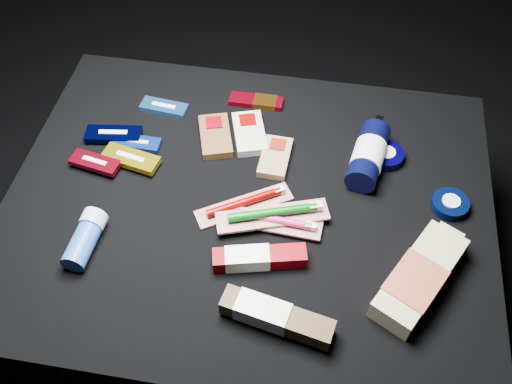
% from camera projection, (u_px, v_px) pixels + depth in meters
% --- Properties ---
extents(ground, '(3.00, 3.00, 0.00)m').
position_uv_depth(ground, '(250.00, 295.00, 1.47)').
color(ground, black).
rests_on(ground, ground).
extents(cloth_table, '(0.98, 0.78, 0.40)m').
position_uv_depth(cloth_table, '(249.00, 254.00, 1.31)').
color(cloth_table, black).
rests_on(cloth_table, ground).
extents(luna_bar_0, '(0.11, 0.05, 0.01)m').
position_uv_depth(luna_bar_0, '(164.00, 107.00, 1.31)').
color(luna_bar_0, blue).
rests_on(luna_bar_0, cloth_table).
extents(luna_bar_1, '(0.10, 0.04, 0.01)m').
position_uv_depth(luna_bar_1, '(137.00, 143.00, 1.24)').
color(luna_bar_1, '#143DAC').
rests_on(luna_bar_1, cloth_table).
extents(luna_bar_2, '(0.13, 0.06, 0.02)m').
position_uv_depth(luna_bar_2, '(114.00, 134.00, 1.25)').
color(luna_bar_2, black).
rests_on(luna_bar_2, cloth_table).
extents(luna_bar_3, '(0.13, 0.07, 0.02)m').
position_uv_depth(luna_bar_3, '(131.00, 159.00, 1.20)').
color(luna_bar_3, '#B9A411').
rests_on(luna_bar_3, cloth_table).
extents(luna_bar_4, '(0.11, 0.06, 0.01)m').
position_uv_depth(luna_bar_4, '(95.00, 163.00, 1.19)').
color(luna_bar_4, maroon).
rests_on(luna_bar_4, cloth_table).
extents(clif_bar_0, '(0.10, 0.13, 0.02)m').
position_uv_depth(clif_bar_0, '(215.00, 134.00, 1.25)').
color(clif_bar_0, brown).
rests_on(clif_bar_0, cloth_table).
extents(clif_bar_1, '(0.10, 0.13, 0.02)m').
position_uv_depth(clif_bar_1, '(249.00, 132.00, 1.26)').
color(clif_bar_1, silver).
rests_on(clif_bar_1, cloth_table).
extents(clif_bar_2, '(0.06, 0.11, 0.02)m').
position_uv_depth(clif_bar_2, '(276.00, 156.00, 1.21)').
color(clif_bar_2, '#937551').
rests_on(clif_bar_2, cloth_table).
extents(power_bar, '(0.12, 0.04, 0.02)m').
position_uv_depth(power_bar, '(259.00, 102.00, 1.32)').
color(power_bar, maroon).
rests_on(power_bar, cloth_table).
extents(lotion_bottle, '(0.09, 0.21, 0.07)m').
position_uv_depth(lotion_bottle, '(368.00, 155.00, 1.18)').
color(lotion_bottle, black).
rests_on(lotion_bottle, cloth_table).
extents(cream_tin_upper, '(0.08, 0.08, 0.02)m').
position_uv_depth(cream_tin_upper, '(386.00, 156.00, 1.21)').
color(cream_tin_upper, black).
rests_on(cream_tin_upper, cloth_table).
extents(cream_tin_lower, '(0.07, 0.07, 0.02)m').
position_uv_depth(cream_tin_lower, '(450.00, 204.00, 1.13)').
color(cream_tin_lower, black).
rests_on(cream_tin_lower, cloth_table).
extents(bodywash_bottle, '(0.18, 0.24, 0.05)m').
position_uv_depth(bodywash_bottle, '(418.00, 279.00, 1.01)').
color(bodywash_bottle, tan).
rests_on(bodywash_bottle, cloth_table).
extents(deodorant_stick, '(0.05, 0.12, 0.05)m').
position_uv_depth(deodorant_stick, '(85.00, 238.00, 1.07)').
color(deodorant_stick, '#234FA8').
rests_on(deodorant_stick, cloth_table).
extents(toothbrush_pack_0, '(0.19, 0.14, 0.02)m').
position_uv_depth(toothbrush_pack_0, '(245.00, 204.00, 1.14)').
color(toothbrush_pack_0, '#B6AEA9').
rests_on(toothbrush_pack_0, cloth_table).
extents(toothbrush_pack_1, '(0.19, 0.06, 0.02)m').
position_uv_depth(toothbrush_pack_1, '(274.00, 221.00, 1.10)').
color(toothbrush_pack_1, beige).
rests_on(toothbrush_pack_1, cloth_table).
extents(toothbrush_pack_2, '(0.22, 0.12, 0.02)m').
position_uv_depth(toothbrush_pack_2, '(274.00, 214.00, 1.10)').
color(toothbrush_pack_2, beige).
rests_on(toothbrush_pack_2, cloth_table).
extents(toothpaste_carton_red, '(0.18, 0.08, 0.03)m').
position_uv_depth(toothpaste_carton_red, '(255.00, 258.00, 1.05)').
color(toothpaste_carton_red, '#790005').
rests_on(toothpaste_carton_red, cloth_table).
extents(toothpaste_carton_green, '(0.20, 0.08, 0.04)m').
position_uv_depth(toothpaste_carton_green, '(272.00, 315.00, 0.97)').
color(toothpaste_carton_green, '#3D2B14').
rests_on(toothpaste_carton_green, cloth_table).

